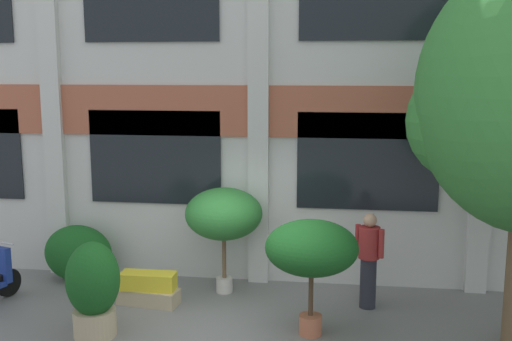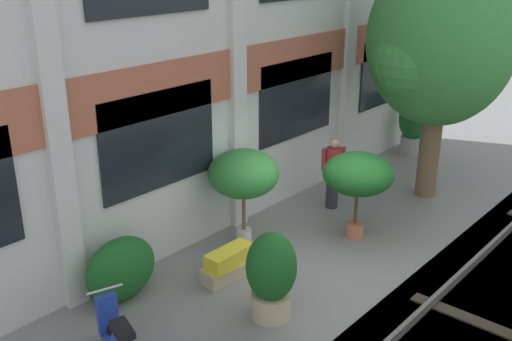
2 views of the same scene
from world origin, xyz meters
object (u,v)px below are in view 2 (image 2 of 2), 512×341
(potted_plant_square_trough, at_px, (230,264))
(scooter_second_parked, at_px, (119,339))
(potted_plant_tall_urn, at_px, (244,174))
(potted_plant_terracotta_small, at_px, (358,175))
(broadleaf_tree, at_px, (441,44))
(potted_plant_stone_basin, at_px, (271,274))
(topiary_hedge, at_px, (121,269))
(resident_by_doorway, at_px, (333,171))
(potted_plant_fluted_column, at_px, (413,124))

(potted_plant_square_trough, xyz_separation_m, scooter_second_parked, (-2.64, -0.48, 0.18))
(potted_plant_tall_urn, bearing_deg, potted_plant_terracotta_small, -43.59)
(broadleaf_tree, bearing_deg, potted_plant_stone_basin, -176.12)
(topiary_hedge, bearing_deg, potted_plant_tall_urn, -3.42)
(resident_by_doorway, relative_size, topiary_hedge, 1.25)
(potted_plant_square_trough, distance_m, scooter_second_parked, 2.69)
(scooter_second_parked, bearing_deg, potted_plant_square_trough, -61.55)
(potted_plant_tall_urn, xyz_separation_m, potted_plant_fluted_column, (6.85, 0.06, -0.56))
(broadleaf_tree, height_order, resident_by_doorway, broadleaf_tree)
(broadleaf_tree, height_order, topiary_hedge, broadleaf_tree)
(potted_plant_terracotta_small, distance_m, topiary_hedge, 4.65)
(potted_plant_fluted_column, relative_size, resident_by_doorway, 0.98)
(broadleaf_tree, xyz_separation_m, potted_plant_square_trough, (-5.58, 0.84, -3.14))
(resident_by_doorway, xyz_separation_m, topiary_hedge, (-5.16, 0.51, -0.31))
(potted_plant_stone_basin, xyz_separation_m, topiary_hedge, (-1.18, 2.11, -0.21))
(potted_plant_tall_urn, height_order, potted_plant_terracotta_small, potted_plant_tall_urn)
(potted_plant_terracotta_small, distance_m, scooter_second_parked, 5.41)
(broadleaf_tree, relative_size, topiary_hedge, 4.25)
(potted_plant_tall_urn, relative_size, topiary_hedge, 1.47)
(potted_plant_fluted_column, xyz_separation_m, resident_by_doorway, (-4.42, -0.41, 0.02))
(potted_plant_stone_basin, height_order, resident_by_doorway, resident_by_doorway)
(potted_plant_stone_basin, height_order, potted_plant_terracotta_small, potted_plant_terracotta_small)
(potted_plant_fluted_column, distance_m, resident_by_doorway, 4.44)
(potted_plant_terracotta_small, bearing_deg, potted_plant_fluted_column, 16.32)
(potted_plant_stone_basin, height_order, topiary_hedge, potted_plant_stone_basin)
(potted_plant_fluted_column, relative_size, potted_plant_square_trough, 1.47)
(broadleaf_tree, height_order, potted_plant_square_trough, broadleaf_tree)
(resident_by_doorway, bearing_deg, potted_plant_terracotta_small, -1.93)
(broadleaf_tree, xyz_separation_m, potted_plant_fluted_column, (2.41, 1.61, -2.58))
(potted_plant_stone_basin, xyz_separation_m, scooter_second_parked, (-2.24, 0.77, -0.30))
(potted_plant_tall_urn, distance_m, topiary_hedge, 2.86)
(resident_by_doorway, bearing_deg, potted_plant_square_trough, -48.72)
(potted_plant_square_trough, bearing_deg, broadleaf_tree, -8.61)
(broadleaf_tree, distance_m, resident_by_doorway, 3.46)
(potted_plant_tall_urn, xyz_separation_m, scooter_second_parked, (-3.78, -1.18, -0.94))
(scooter_second_parked, bearing_deg, broadleaf_tree, -74.32)
(potted_plant_tall_urn, bearing_deg, broadleaf_tree, -19.21)
(potted_plant_tall_urn, distance_m, potted_plant_stone_basin, 2.57)
(potted_plant_tall_urn, xyz_separation_m, topiary_hedge, (-2.72, 0.16, -0.85))
(scooter_second_parked, bearing_deg, potted_plant_stone_basin, -90.86)
(potted_plant_tall_urn, bearing_deg, scooter_second_parked, -162.69)
(potted_plant_fluted_column, relative_size, topiary_hedge, 1.22)
(potted_plant_fluted_column, distance_m, potted_plant_terracotta_small, 5.53)
(potted_plant_square_trough, bearing_deg, resident_by_doorway, 5.64)
(scooter_second_parked, bearing_deg, topiary_hedge, -19.91)
(potted_plant_square_trough, bearing_deg, potted_plant_tall_urn, 31.67)
(scooter_second_parked, xyz_separation_m, topiary_hedge, (1.05, 1.34, 0.09))
(broadleaf_tree, relative_size, potted_plant_fluted_column, 3.47)
(potted_plant_stone_basin, bearing_deg, topiary_hedge, 119.22)
(potted_plant_terracotta_small, bearing_deg, topiary_hedge, 158.96)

